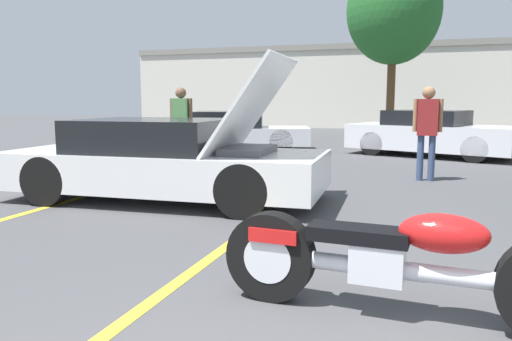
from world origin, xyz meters
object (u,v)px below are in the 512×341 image
at_px(tree_background, 394,11).
at_px(parked_car_mid_left_row, 431,134).
at_px(motorcycle, 398,262).
at_px(parked_car_left_row, 234,132).
at_px(spectator_near_motorcycle, 427,125).
at_px(spectator_by_show_car, 181,121).
at_px(show_car_hood_open, 166,160).

height_order(tree_background, parked_car_mid_left_row, tree_background).
relative_size(motorcycle, parked_car_mid_left_row, 0.54).
height_order(tree_background, parked_car_left_row, tree_background).
height_order(motorcycle, parked_car_mid_left_row, parked_car_mid_left_row).
relative_size(spectator_near_motorcycle, spectator_by_show_car, 0.99).
height_order(motorcycle, spectator_by_show_car, spectator_by_show_car).
height_order(tree_background, spectator_by_show_car, tree_background).
relative_size(parked_car_mid_left_row, spectator_near_motorcycle, 2.67).
relative_size(parked_car_left_row, spectator_by_show_car, 2.69).
bearing_deg(motorcycle, spectator_by_show_car, 130.97).
bearing_deg(motorcycle, show_car_hood_open, 141.15).
height_order(show_car_hood_open, parked_car_mid_left_row, show_car_hood_open).
xyz_separation_m(motorcycle, show_car_hood_open, (-3.49, 3.16, 0.19)).
bearing_deg(spectator_near_motorcycle, parked_car_left_row, 142.29).
distance_m(parked_car_mid_left_row, spectator_by_show_car, 6.83).
distance_m(parked_car_mid_left_row, parked_car_left_row, 5.58).
bearing_deg(parked_car_mid_left_row, spectator_near_motorcycle, -71.68).
distance_m(motorcycle, parked_car_mid_left_row, 10.72).
xyz_separation_m(show_car_hood_open, spectator_by_show_car, (-1.27, 3.00, 0.45)).
distance_m(tree_background, spectator_by_show_car, 12.12).
height_order(parked_car_left_row, spectator_near_motorcycle, spectator_near_motorcycle).
relative_size(tree_background, motorcycle, 2.78).
distance_m(tree_background, parked_car_mid_left_row, 7.84).
bearing_deg(parked_car_left_row, tree_background, 41.27).
height_order(parked_car_mid_left_row, parked_car_left_row, parked_car_mid_left_row).
height_order(parked_car_mid_left_row, spectator_near_motorcycle, spectator_near_motorcycle).
height_order(motorcycle, show_car_hood_open, show_car_hood_open).
bearing_deg(parked_car_left_row, spectator_by_show_car, -100.24).
height_order(tree_background, motorcycle, tree_background).
relative_size(tree_background, spectator_near_motorcycle, 4.02).
distance_m(show_car_hood_open, spectator_by_show_car, 3.29).
relative_size(parked_car_left_row, spectator_near_motorcycle, 2.72).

